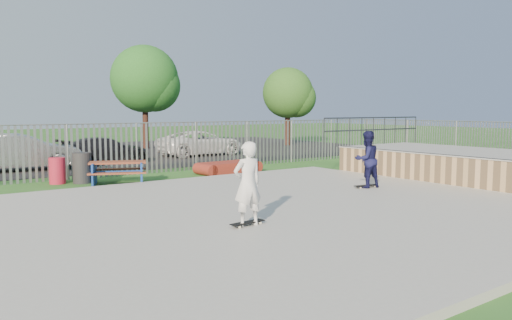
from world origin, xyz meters
TOP-DOWN VIEW (x-y plane):
  - ground at (0.00, 0.00)m, footprint 120.00×120.00m
  - concrete_slab at (0.00, 0.00)m, footprint 15.00×12.00m
  - quarter_pipe at (9.50, 1.04)m, footprint 5.50×7.05m
  - fence at (1.00, 4.59)m, footprint 26.04×16.02m
  - picnic_table at (-0.54, 6.90)m, footprint 2.29×2.12m
  - funbox at (4.10, 7.26)m, footprint 2.28×1.24m
  - trash_bin_red at (-2.17, 8.24)m, footprint 0.54×0.54m
  - trash_bin_grey at (-1.43, 7.91)m, footprint 0.63×0.63m
  - parking_lot at (0.00, 19.00)m, footprint 40.00×18.00m
  - car_silver at (-2.41, 12.71)m, footprint 4.76×2.16m
  - car_dark at (1.33, 13.65)m, footprint 4.23×1.86m
  - car_white at (6.94, 14.52)m, footprint 4.91×2.42m
  - tree_mid at (6.45, 20.87)m, footprint 4.28×4.28m
  - tree_right at (15.81, 17.90)m, footprint 3.53×3.53m
  - skateboard_a at (5.01, 0.88)m, footprint 0.82×0.31m
  - skateboard_b at (-0.77, -1.11)m, footprint 0.82×0.29m
  - skater_navy at (5.01, 0.88)m, footprint 0.92×0.77m
  - skater_white at (-0.77, -1.11)m, footprint 0.66×0.45m

SIDE VIEW (x-z plane):
  - ground at x=0.00m, z-range 0.00..0.00m
  - parking_lot at x=0.00m, z-range 0.00..0.02m
  - concrete_slab at x=0.00m, z-range 0.00..0.15m
  - skateboard_a at x=5.01m, z-range 0.15..0.23m
  - skateboard_b at x=-0.77m, z-range 0.15..0.23m
  - funbox at x=4.10m, z-range 0.00..0.44m
  - picnic_table at x=-0.54m, z-range 0.01..0.79m
  - trash_bin_red at x=-2.17m, z-range 0.00..0.89m
  - trash_bin_grey at x=-1.43m, z-range 0.00..1.05m
  - quarter_pipe at x=9.50m, z-range -0.54..1.65m
  - car_dark at x=1.33m, z-range 0.02..1.23m
  - car_white at x=6.94m, z-range 0.02..1.36m
  - car_silver at x=-2.41m, z-range 0.02..1.53m
  - fence at x=1.00m, z-range 0.00..2.00m
  - skater_navy at x=5.01m, z-range 0.15..1.88m
  - skater_white at x=-0.77m, z-range 0.15..1.88m
  - tree_right at x=15.81m, z-range 0.94..6.38m
  - tree_mid at x=6.45m, z-range 1.15..7.75m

